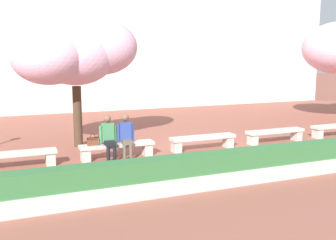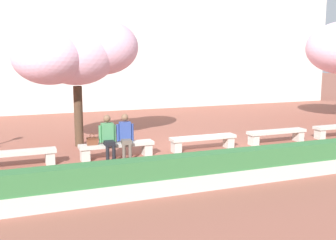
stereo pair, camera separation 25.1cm
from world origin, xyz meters
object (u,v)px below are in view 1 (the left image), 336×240
stone_bench_west_end (14,157)px  stone_bench_near_east (275,134)px  stone_bench_center (203,140)px  person_seated_left (109,136)px  stone_bench_near_west (117,148)px  handbag (93,141)px  cherry_tree_main (75,53)px  person_seated_right (126,134)px

stone_bench_west_end → stone_bench_near_east: size_ratio=1.00×
stone_bench_center → person_seated_left: person_seated_left is taller
stone_bench_near_west → handbag: (-0.71, -0.01, 0.27)m
stone_bench_west_end → person_seated_left: person_seated_left is taller
stone_bench_west_end → person_seated_left: size_ratio=1.70×
stone_bench_center → person_seated_left: (-3.07, -0.05, 0.38)m
stone_bench_center → stone_bench_near_east: (2.81, 0.00, 0.00)m
stone_bench_west_end → stone_bench_center: same height
stone_bench_west_end → cherry_tree_main: 3.93m
stone_bench_west_end → stone_bench_center: bearing=0.0°
person_seated_right → cherry_tree_main: bearing=117.1°
stone_bench_west_end → person_seated_left: bearing=-1.2°
handbag → cherry_tree_main: size_ratio=0.08×
stone_bench_west_end → person_seated_left: 2.57m
stone_bench_near_west → cherry_tree_main: bearing=111.7°
stone_bench_west_end → handbag: handbag is taller
stone_bench_center → person_seated_right: bearing=-178.8°
stone_bench_near_west → person_seated_right: size_ratio=1.70×
stone_bench_center → stone_bench_west_end: bearing=180.0°
stone_bench_west_end → handbag: size_ratio=6.46×
stone_bench_center → stone_bench_near_west: bearing=180.0°
stone_bench_near_east → cherry_tree_main: 7.24m
person_seated_right → cherry_tree_main: (-1.04, 2.03, 2.34)m
cherry_tree_main → person_seated_left: bearing=-75.5°
stone_bench_near_west → stone_bench_center: (2.81, 0.00, 0.00)m
stone_bench_near_east → handbag: handbag is taller
stone_bench_near_west → stone_bench_west_end: bearing=180.0°
stone_bench_west_end → handbag: 2.11m
person_seated_left → person_seated_right: size_ratio=1.00×
person_seated_right → handbag: person_seated_right is taller
stone_bench_near_east → handbag: bearing=-179.9°
stone_bench_near_east → person_seated_right: person_seated_right is taller
stone_bench_near_west → stone_bench_near_east: bearing=0.0°
stone_bench_near_west → cherry_tree_main: size_ratio=0.53×
stone_bench_near_west → person_seated_left: (-0.26, -0.05, 0.38)m
stone_bench_center → cherry_tree_main: 4.93m
handbag → cherry_tree_main: (-0.08, 1.99, 2.46)m
stone_bench_near_east → cherry_tree_main: bearing=162.8°
person_seated_left → cherry_tree_main: bearing=104.5°
stone_bench_near_east → person_seated_left: 5.89m
stone_bench_near_east → stone_bench_near_west: bearing=180.0°
stone_bench_near_west → stone_bench_near_east: same height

